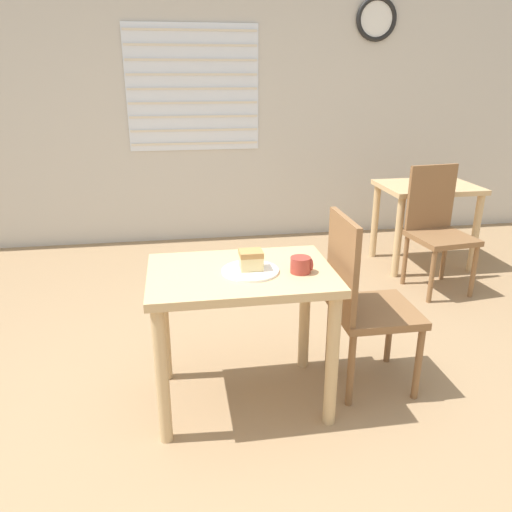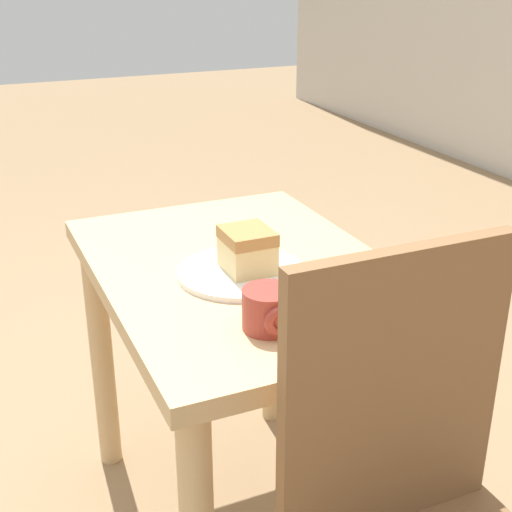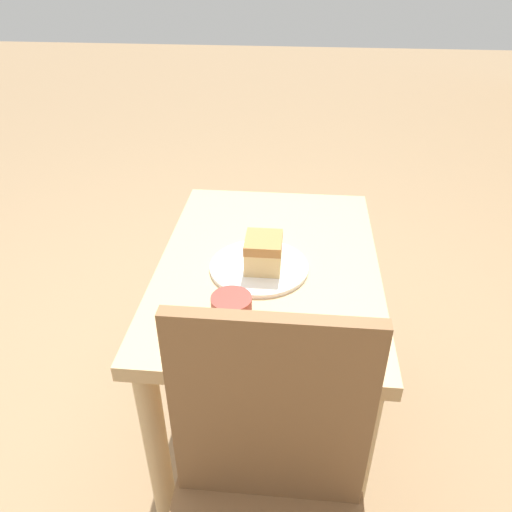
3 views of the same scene
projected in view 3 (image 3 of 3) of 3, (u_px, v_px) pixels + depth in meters
ground_plane at (195, 399)px, 1.89m from camera, size 14.00×14.00×0.00m
dining_table_near at (268, 299)px, 1.46m from camera, size 0.88×0.61×0.72m
plate at (259, 267)px, 1.36m from camera, size 0.27×0.27×0.01m
cake_slice at (263, 253)px, 1.32m from camera, size 0.11×0.10×0.09m
coffee_mug at (231, 312)px, 1.15m from camera, size 0.10×0.09×0.08m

